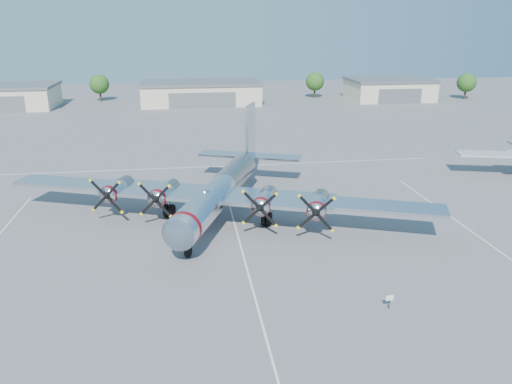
{
  "coord_description": "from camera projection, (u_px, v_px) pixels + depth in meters",
  "views": [
    {
      "loc": [
        -4.47,
        -41.19,
        18.66
      ],
      "look_at": [
        2.13,
        3.99,
        3.2
      ],
      "focal_mm": 35.0,
      "sensor_mm": 36.0,
      "label": 1
    }
  ],
  "objects": [
    {
      "name": "ground",
      "position": [
        239.0,
        240.0,
        45.2
      ],
      "size": [
        260.0,
        260.0,
        0.0
      ],
      "primitive_type": "plane",
      "color": "#565659",
      "rests_on": "ground"
    },
    {
      "name": "parking_lines",
      "position": [
        241.0,
        249.0,
        43.56
      ],
      "size": [
        60.0,
        50.08,
        0.01
      ],
      "color": "silver",
      "rests_on": "ground"
    },
    {
      "name": "hangar_west",
      "position": [
        5.0,
        96.0,
        114.99
      ],
      "size": [
        22.6,
        14.6,
        5.4
      ],
      "color": "beige",
      "rests_on": "ground"
    },
    {
      "name": "hangar_center",
      "position": [
        201.0,
        93.0,
        121.15
      ],
      "size": [
        28.6,
        14.6,
        5.4
      ],
      "color": "beige",
      "rests_on": "ground"
    },
    {
      "name": "hangar_east",
      "position": [
        389.0,
        89.0,
        127.71
      ],
      "size": [
        20.6,
        14.6,
        5.4
      ],
      "color": "beige",
      "rests_on": "ground"
    },
    {
      "name": "tree_west",
      "position": [
        99.0,
        84.0,
        124.77
      ],
      "size": [
        4.8,
        4.8,
        6.64
      ],
      "color": "#382619",
      "rests_on": "ground"
    },
    {
      "name": "tree_east",
      "position": [
        315.0,
        82.0,
        130.43
      ],
      "size": [
        4.8,
        4.8,
        6.64
      ],
      "color": "#382619",
      "rests_on": "ground"
    },
    {
      "name": "tree_far_east",
      "position": [
        467.0,
        83.0,
        128.13
      ],
      "size": [
        4.8,
        4.8,
        6.64
      ],
      "color": "#382619",
      "rests_on": "ground"
    },
    {
      "name": "main_bomber_b29",
      "position": [
        222.0,
        215.0,
        51.31
      ],
      "size": [
        50.51,
        42.78,
        9.47
      ],
      "primitive_type": null,
      "rotation": [
        0.0,
        0.0,
        -0.37
      ],
      "color": "silver",
      "rests_on": "ground"
    },
    {
      "name": "info_placard",
      "position": [
        390.0,
        299.0,
        34.12
      ],
      "size": [
        0.56,
        0.07,
        1.06
      ],
      "rotation": [
        0.0,
        0.0,
        0.06
      ],
      "color": "black",
      "rests_on": "ground"
    }
  ]
}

